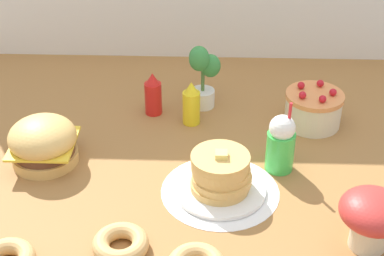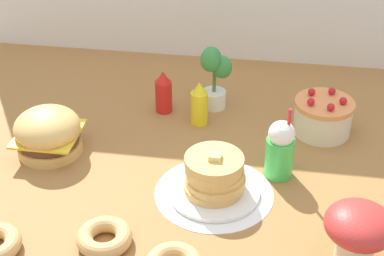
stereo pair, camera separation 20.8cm
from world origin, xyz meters
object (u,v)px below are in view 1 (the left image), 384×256
(burger, at_px, (43,142))
(mustard_bottle, at_px, (191,104))
(ketchup_bottle, at_px, (153,95))
(potted_plant, at_px, (203,74))
(mushroom_stool, at_px, (372,216))
(pancake_stack, at_px, (221,176))
(donut_chocolate, at_px, (121,244))
(cream_soda_cup, at_px, (281,143))
(layer_cake, at_px, (313,109))

(burger, bearing_deg, mustard_bottle, 28.59)
(ketchup_bottle, relative_size, potted_plant, 0.66)
(ketchup_bottle, xyz_separation_m, mushroom_stool, (0.72, -0.76, 0.03))
(pancake_stack, relative_size, donut_chocolate, 1.83)
(burger, xyz_separation_m, donut_chocolate, (0.34, -0.45, -0.06))
(mustard_bottle, height_order, cream_soda_cup, cream_soda_cup)
(pancake_stack, bearing_deg, cream_soda_cup, 33.64)
(potted_plant, bearing_deg, mushroom_stool, -57.73)
(pancake_stack, relative_size, ketchup_bottle, 1.70)
(pancake_stack, height_order, potted_plant, potted_plant)
(mustard_bottle, bearing_deg, cream_soda_cup, -42.41)
(pancake_stack, bearing_deg, burger, 166.46)
(cream_soda_cup, bearing_deg, potted_plant, 123.32)
(pancake_stack, height_order, donut_chocolate, pancake_stack)
(layer_cake, relative_size, cream_soda_cup, 0.83)
(mushroom_stool, bearing_deg, burger, 159.78)
(burger, height_order, mustard_bottle, mustard_bottle)
(cream_soda_cup, bearing_deg, donut_chocolate, -139.71)
(mustard_bottle, height_order, mushroom_stool, mushroom_stool)
(ketchup_bottle, distance_m, donut_chocolate, 0.81)
(burger, distance_m, donut_chocolate, 0.56)
(pancake_stack, bearing_deg, donut_chocolate, -135.68)
(mustard_bottle, xyz_separation_m, cream_soda_cup, (0.33, -0.30, 0.02))
(pancake_stack, xyz_separation_m, layer_cake, (0.37, 0.45, 0.00))
(burger, relative_size, potted_plant, 0.87)
(layer_cake, height_order, ketchup_bottle, ketchup_bottle)
(burger, distance_m, pancake_stack, 0.66)
(potted_plant, bearing_deg, ketchup_bottle, -162.48)
(burger, bearing_deg, potted_plant, 36.49)
(donut_chocolate, bearing_deg, pancake_stack, 44.32)
(burger, distance_m, mustard_bottle, 0.60)
(cream_soda_cup, height_order, donut_chocolate, cream_soda_cup)
(mushroom_stool, bearing_deg, cream_soda_cup, 121.06)
(donut_chocolate, bearing_deg, mustard_bottle, 75.78)
(layer_cake, xyz_separation_m, potted_plant, (-0.45, 0.13, 0.08))
(burger, bearing_deg, layer_cake, 16.11)
(mushroom_stool, bearing_deg, layer_cake, 96.00)
(mustard_bottle, distance_m, mushroom_stool, 0.89)
(cream_soda_cup, bearing_deg, ketchup_bottle, 142.82)
(mustard_bottle, bearing_deg, mushroom_stool, -50.76)
(donut_chocolate, bearing_deg, cream_soda_cup, 40.29)
(pancake_stack, distance_m, cream_soda_cup, 0.26)
(layer_cake, height_order, cream_soda_cup, cream_soda_cup)
(burger, relative_size, layer_cake, 1.06)
(potted_plant, bearing_deg, mustard_bottle, -107.68)
(layer_cake, distance_m, potted_plant, 0.47)
(burger, height_order, potted_plant, potted_plant)
(donut_chocolate, distance_m, potted_plant, 0.91)
(layer_cake, bearing_deg, mustard_bottle, -179.26)
(pancake_stack, bearing_deg, ketchup_bottle, 118.23)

